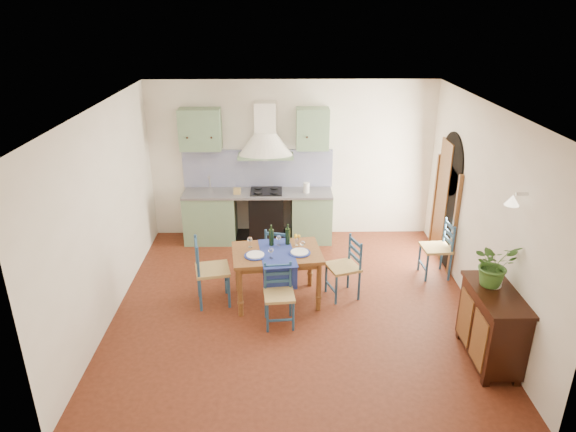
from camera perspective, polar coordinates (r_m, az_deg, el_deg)
The scene contains 13 objects.
floor at distance 7.42m, azimuth 0.80°, elevation -9.79°, with size 5.00×5.00×0.00m, color #421A0E.
back_wall at distance 9.04m, azimuth -2.55°, elevation 3.71°, with size 5.00×0.96×2.80m.
right_wall at distance 7.55m, azimuth 20.08°, elevation 0.72°, with size 0.26×5.00×2.80m.
left_wall at distance 7.15m, azimuth -19.58°, elevation 0.13°, with size 0.04×5.00×2.80m, color white.
ceiling at distance 6.38m, azimuth 0.94°, elevation 12.02°, with size 5.00×5.00×0.01m, color silver.
dining_table at distance 7.19m, azimuth -1.22°, elevation -4.61°, with size 1.31×1.01×1.09m.
chair_near at distance 6.81m, azimuth -1.02°, elevation -8.72°, with size 0.43×0.43×0.84m.
chair_far at distance 7.86m, azimuth -0.96°, elevation -4.04°, with size 0.49×0.49×0.87m.
chair_left at distance 7.30m, azimuth -8.67°, elevation -6.01°, with size 0.54×0.54×0.99m.
chair_right at distance 7.45m, azimuth 6.36°, elevation -5.68°, with size 0.53×0.53×0.90m.
chair_spare at distance 8.27m, azimuth 16.32°, elevation -3.48°, with size 0.45×0.45×0.90m.
sideboard at distance 6.57m, azimuth 21.68°, elevation -11.07°, with size 0.50×1.05×0.94m.
potted_plant at distance 6.37m, azimuth 21.93°, elevation -4.98°, with size 0.48×0.42×0.54m, color #366124.
Camera 1 is at (-0.20, -6.26, 3.97)m, focal length 32.00 mm.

